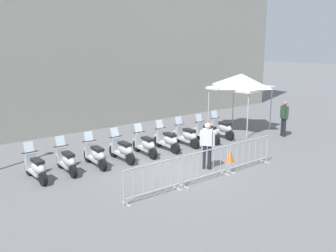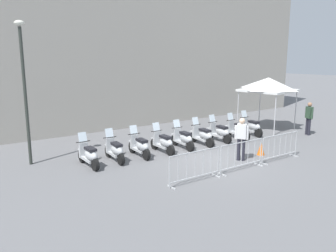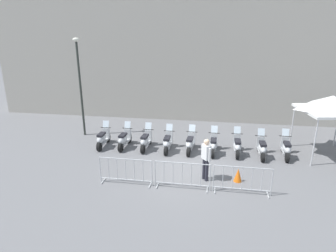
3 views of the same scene
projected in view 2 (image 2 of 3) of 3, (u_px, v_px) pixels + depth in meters
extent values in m
plane|color=slate|center=(212.00, 159.00, 14.14)|extent=(120.00, 120.00, 0.00)
cube|color=#9E998E|center=(116.00, 36.00, 19.89)|extent=(28.00, 7.13, 10.41)
cylinder|color=black|center=(82.00, 156.00, 13.68)|extent=(0.21, 0.50, 0.48)
cylinder|color=black|center=(95.00, 164.00, 12.69)|extent=(0.21, 0.50, 0.48)
cube|color=#B7BABC|center=(88.00, 159.00, 13.18)|extent=(0.41, 0.90, 0.10)
ellipsoid|color=#B7BABC|center=(91.00, 155.00, 12.91)|extent=(0.48, 0.88, 0.40)
cube|color=black|center=(90.00, 149.00, 12.89)|extent=(0.37, 0.64, 0.10)
cube|color=#B7BABC|center=(84.00, 150.00, 13.47)|extent=(0.36, 0.19, 0.60)
cylinder|color=black|center=(83.00, 142.00, 13.40)|extent=(0.56, 0.12, 0.04)
cube|color=silver|center=(82.00, 137.00, 13.40)|extent=(0.34, 0.19, 0.35)
cube|color=#B7BABC|center=(82.00, 150.00, 13.62)|extent=(0.25, 0.35, 0.06)
cylinder|color=black|center=(109.00, 151.00, 14.38)|extent=(0.24, 0.50, 0.48)
cylinder|color=black|center=(121.00, 159.00, 13.35)|extent=(0.24, 0.50, 0.48)
cube|color=#B7BABC|center=(114.00, 154.00, 13.86)|extent=(0.46, 0.91, 0.10)
ellipsoid|color=#B7BABC|center=(117.00, 150.00, 13.57)|extent=(0.54, 0.90, 0.40)
cube|color=black|center=(117.00, 144.00, 13.56)|extent=(0.41, 0.65, 0.10)
cube|color=#B7BABC|center=(110.00, 145.00, 14.16)|extent=(0.36, 0.21, 0.60)
cylinder|color=black|center=(110.00, 137.00, 14.10)|extent=(0.55, 0.16, 0.04)
cube|color=silver|center=(109.00, 133.00, 14.10)|extent=(0.34, 0.21, 0.35)
cube|color=#B7BABC|center=(108.00, 145.00, 14.33)|extent=(0.27, 0.36, 0.06)
cylinder|color=black|center=(132.00, 147.00, 14.99)|extent=(0.24, 0.50, 0.48)
cylinder|color=black|center=(146.00, 154.00, 13.96)|extent=(0.24, 0.50, 0.48)
cube|color=#B7BABC|center=(139.00, 150.00, 14.47)|extent=(0.45, 0.91, 0.10)
ellipsoid|color=#B7BABC|center=(142.00, 146.00, 14.19)|extent=(0.52, 0.90, 0.40)
cube|color=black|center=(142.00, 140.00, 14.17)|extent=(0.40, 0.64, 0.10)
cube|color=#B7BABC|center=(134.00, 141.00, 14.77)|extent=(0.36, 0.21, 0.60)
cylinder|color=black|center=(134.00, 134.00, 14.70)|extent=(0.56, 0.15, 0.04)
cube|color=silver|center=(133.00, 129.00, 14.71)|extent=(0.34, 0.20, 0.35)
cube|color=#B7BABC|center=(132.00, 141.00, 14.93)|extent=(0.26, 0.35, 0.06)
cylinder|color=black|center=(155.00, 144.00, 15.55)|extent=(0.22, 0.50, 0.48)
cylinder|color=black|center=(170.00, 150.00, 14.55)|extent=(0.22, 0.50, 0.48)
cube|color=#B7BABC|center=(162.00, 146.00, 15.04)|extent=(0.42, 0.90, 0.10)
ellipsoid|color=#B7BABC|center=(166.00, 142.00, 14.77)|extent=(0.50, 0.89, 0.40)
cube|color=black|center=(165.00, 137.00, 14.75)|extent=(0.38, 0.64, 0.10)
cube|color=#B7BABC|center=(157.00, 138.00, 15.34)|extent=(0.36, 0.20, 0.60)
cylinder|color=black|center=(157.00, 131.00, 15.27)|extent=(0.56, 0.13, 0.04)
cube|color=silver|center=(156.00, 127.00, 15.27)|extent=(0.34, 0.19, 0.35)
cube|color=#B7BABC|center=(155.00, 138.00, 15.50)|extent=(0.25, 0.35, 0.06)
cylinder|color=black|center=(175.00, 140.00, 16.24)|extent=(0.25, 0.50, 0.48)
cylinder|color=black|center=(190.00, 146.00, 15.20)|extent=(0.25, 0.50, 0.48)
cube|color=#B7BABC|center=(182.00, 142.00, 15.71)|extent=(0.47, 0.91, 0.10)
ellipsoid|color=#B7BABC|center=(186.00, 138.00, 15.43)|extent=(0.54, 0.90, 0.40)
cube|color=black|center=(185.00, 133.00, 15.41)|extent=(0.41, 0.65, 0.10)
cube|color=#B7BABC|center=(177.00, 134.00, 16.02)|extent=(0.36, 0.21, 0.60)
cylinder|color=black|center=(177.00, 127.00, 15.95)|extent=(0.55, 0.16, 0.04)
cube|color=silver|center=(177.00, 123.00, 15.96)|extent=(0.34, 0.21, 0.35)
cube|color=#B7BABC|center=(175.00, 135.00, 16.18)|extent=(0.27, 0.36, 0.06)
cylinder|color=black|center=(193.00, 137.00, 16.85)|extent=(0.23, 0.50, 0.48)
cylinder|color=black|center=(210.00, 142.00, 15.83)|extent=(0.23, 0.50, 0.48)
cube|color=#B7BABC|center=(201.00, 139.00, 16.33)|extent=(0.44, 0.91, 0.10)
ellipsoid|color=#B7BABC|center=(205.00, 135.00, 16.06)|extent=(0.51, 0.89, 0.40)
cube|color=black|center=(205.00, 130.00, 16.04)|extent=(0.39, 0.64, 0.10)
cube|color=#B7BABC|center=(196.00, 131.00, 16.63)|extent=(0.36, 0.20, 0.60)
cylinder|color=black|center=(196.00, 125.00, 16.56)|extent=(0.56, 0.14, 0.04)
cube|color=silver|center=(195.00, 121.00, 16.57)|extent=(0.34, 0.20, 0.35)
cube|color=#B7BABC|center=(193.00, 132.00, 16.79)|extent=(0.26, 0.35, 0.06)
cylinder|color=black|center=(210.00, 134.00, 17.51)|extent=(0.22, 0.50, 0.48)
cylinder|color=black|center=(227.00, 139.00, 16.51)|extent=(0.22, 0.50, 0.48)
cube|color=#B7BABC|center=(218.00, 135.00, 17.00)|extent=(0.43, 0.90, 0.10)
ellipsoid|color=#B7BABC|center=(222.00, 132.00, 16.73)|extent=(0.50, 0.89, 0.40)
cube|color=black|center=(222.00, 127.00, 16.71)|extent=(0.38, 0.64, 0.10)
cube|color=#B7BABC|center=(213.00, 128.00, 17.30)|extent=(0.36, 0.20, 0.60)
cylinder|color=black|center=(213.00, 122.00, 17.23)|extent=(0.56, 0.13, 0.04)
cube|color=silver|center=(212.00, 118.00, 17.23)|extent=(0.34, 0.19, 0.35)
cube|color=#B7BABC|center=(210.00, 129.00, 17.46)|extent=(0.25, 0.35, 0.06)
cylinder|color=black|center=(228.00, 131.00, 18.03)|extent=(0.22, 0.50, 0.48)
cylinder|color=black|center=(246.00, 136.00, 17.03)|extent=(0.22, 0.50, 0.48)
cube|color=#B7BABC|center=(237.00, 133.00, 17.52)|extent=(0.43, 0.90, 0.10)
ellipsoid|color=#B7BABC|center=(241.00, 129.00, 17.25)|extent=(0.50, 0.89, 0.40)
cube|color=black|center=(240.00, 125.00, 17.23)|extent=(0.38, 0.64, 0.10)
cube|color=#B7BABC|center=(231.00, 126.00, 17.82)|extent=(0.36, 0.20, 0.60)
cylinder|color=black|center=(231.00, 120.00, 17.75)|extent=(0.56, 0.13, 0.04)
cube|color=silver|center=(230.00, 116.00, 17.76)|extent=(0.34, 0.19, 0.35)
cube|color=#B7BABC|center=(228.00, 126.00, 17.98)|extent=(0.25, 0.35, 0.06)
cylinder|color=black|center=(242.00, 128.00, 18.79)|extent=(0.25, 0.50, 0.48)
cylinder|color=black|center=(258.00, 133.00, 17.75)|extent=(0.25, 0.50, 0.48)
cube|color=#B7BABC|center=(250.00, 130.00, 18.26)|extent=(0.47, 0.91, 0.10)
ellipsoid|color=#B7BABC|center=(254.00, 126.00, 17.98)|extent=(0.54, 0.90, 0.40)
cube|color=black|center=(254.00, 122.00, 17.96)|extent=(0.41, 0.65, 0.10)
cube|color=#B7BABC|center=(244.00, 123.00, 18.57)|extent=(0.36, 0.21, 0.60)
cylinder|color=black|center=(245.00, 117.00, 18.50)|extent=(0.55, 0.16, 0.04)
cube|color=silver|center=(244.00, 114.00, 18.51)|extent=(0.34, 0.21, 0.35)
cube|color=#B7BABC|center=(242.00, 123.00, 18.73)|extent=(0.27, 0.36, 0.06)
cube|color=#B2B5B7|center=(172.00, 187.00, 11.10)|extent=(0.11, 0.44, 0.04)
cube|color=#B2B5B7|center=(216.00, 176.00, 12.15)|extent=(0.11, 0.44, 0.04)
cylinder|color=#B2B5B7|center=(169.00, 173.00, 10.95)|extent=(0.04, 0.04, 1.05)
cylinder|color=#B2B5B7|center=(218.00, 162.00, 12.10)|extent=(0.04, 0.04, 1.05)
cylinder|color=#B2B5B7|center=(195.00, 152.00, 11.42)|extent=(2.04, 0.39, 0.04)
cylinder|color=#B2B5B7|center=(195.00, 177.00, 11.60)|extent=(2.04, 0.39, 0.04)
cylinder|color=#B2B5B7|center=(178.00, 168.00, 11.13)|extent=(0.02, 0.02, 0.87)
cylinder|color=#B2B5B7|center=(187.00, 166.00, 11.32)|extent=(0.02, 0.02, 0.87)
cylinder|color=#B2B5B7|center=(195.00, 164.00, 11.51)|extent=(0.02, 0.02, 0.87)
cylinder|color=#B2B5B7|center=(203.00, 163.00, 11.70)|extent=(0.02, 0.02, 0.87)
cylinder|color=#B2B5B7|center=(211.00, 161.00, 11.89)|extent=(0.02, 0.02, 0.87)
cube|color=#B2B5B7|center=(222.00, 174.00, 12.31)|extent=(0.11, 0.44, 0.04)
cube|color=#B2B5B7|center=(258.00, 165.00, 13.36)|extent=(0.11, 0.44, 0.04)
cylinder|color=#B2B5B7|center=(221.00, 161.00, 12.16)|extent=(0.04, 0.04, 1.05)
cylinder|color=#B2B5B7|center=(260.00, 152.00, 13.30)|extent=(0.04, 0.04, 1.05)
cylinder|color=#B2B5B7|center=(242.00, 142.00, 12.63)|extent=(2.04, 0.39, 0.04)
cylinder|color=#B2B5B7|center=(241.00, 165.00, 12.80)|extent=(2.04, 0.39, 0.04)
cylinder|color=#B2B5B7|center=(228.00, 157.00, 12.33)|extent=(0.02, 0.02, 0.87)
cylinder|color=#B2B5B7|center=(235.00, 155.00, 12.53)|extent=(0.02, 0.02, 0.87)
cylinder|color=#B2B5B7|center=(242.00, 154.00, 12.72)|extent=(0.02, 0.02, 0.87)
cylinder|color=#B2B5B7|center=(248.00, 152.00, 12.91)|extent=(0.02, 0.02, 0.87)
cylinder|color=#B2B5B7|center=(254.00, 151.00, 13.10)|extent=(0.02, 0.02, 0.87)
cube|color=#B2B5B7|center=(263.00, 163.00, 13.52)|extent=(0.11, 0.44, 0.04)
cube|color=#B2B5B7|center=(294.00, 155.00, 14.57)|extent=(0.11, 0.44, 0.04)
cylinder|color=#B2B5B7|center=(263.00, 151.00, 13.37)|extent=(0.04, 0.04, 1.05)
cylinder|color=#B2B5B7|center=(296.00, 144.00, 14.51)|extent=(0.04, 0.04, 1.05)
cylinder|color=#B2B5B7|center=(281.00, 135.00, 13.83)|extent=(2.04, 0.39, 0.04)
cylinder|color=#B2B5B7|center=(279.00, 155.00, 14.01)|extent=(2.04, 0.39, 0.04)
cylinder|color=#B2B5B7|center=(269.00, 148.00, 13.54)|extent=(0.02, 0.02, 0.87)
cylinder|color=#B2B5B7|center=(274.00, 146.00, 13.73)|extent=(0.02, 0.02, 0.87)
cylinder|color=#B2B5B7|center=(280.00, 145.00, 13.92)|extent=(0.02, 0.02, 0.87)
cylinder|color=#B2B5B7|center=(286.00, 144.00, 14.11)|extent=(0.02, 0.02, 0.87)
cylinder|color=#B2B5B7|center=(291.00, 143.00, 14.30)|extent=(0.02, 0.02, 0.87)
cylinder|color=#2D332D|center=(26.00, 98.00, 12.96)|extent=(0.12, 0.12, 5.17)
ellipsoid|color=silver|center=(19.00, 23.00, 12.41)|extent=(0.36, 0.36, 0.20)
cylinder|color=#23232D|center=(239.00, 149.00, 13.91)|extent=(0.14, 0.14, 0.90)
cylinder|color=#23232D|center=(243.00, 150.00, 13.85)|extent=(0.14, 0.14, 0.90)
cube|color=silver|center=(242.00, 131.00, 13.73)|extent=(0.36, 0.42, 0.60)
sphere|color=beige|center=(242.00, 121.00, 13.64)|extent=(0.22, 0.22, 0.22)
cylinder|color=silver|center=(236.00, 132.00, 13.81)|extent=(0.09, 0.09, 0.55)
cylinder|color=silver|center=(248.00, 133.00, 13.66)|extent=(0.09, 0.09, 0.55)
cylinder|color=#23232D|center=(309.00, 127.00, 18.17)|extent=(0.14, 0.14, 0.90)
cylinder|color=#23232D|center=(307.00, 126.00, 18.34)|extent=(0.14, 0.14, 0.90)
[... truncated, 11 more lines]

